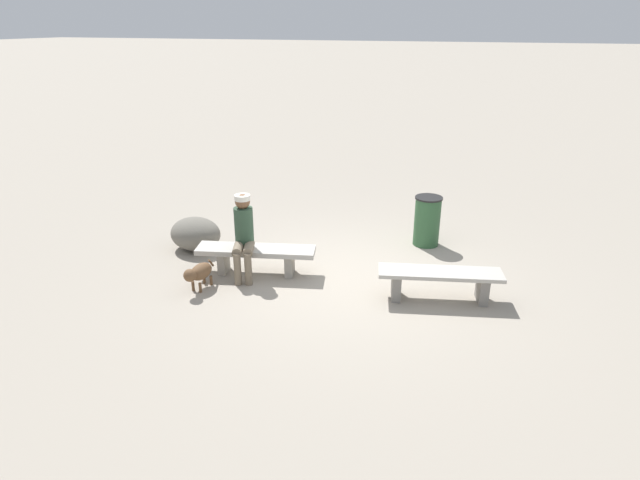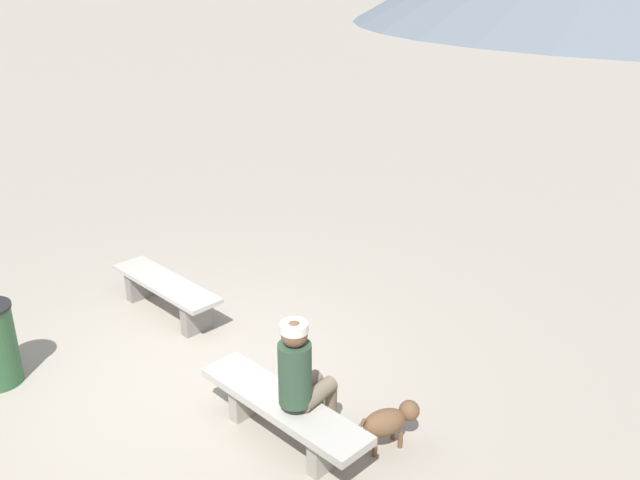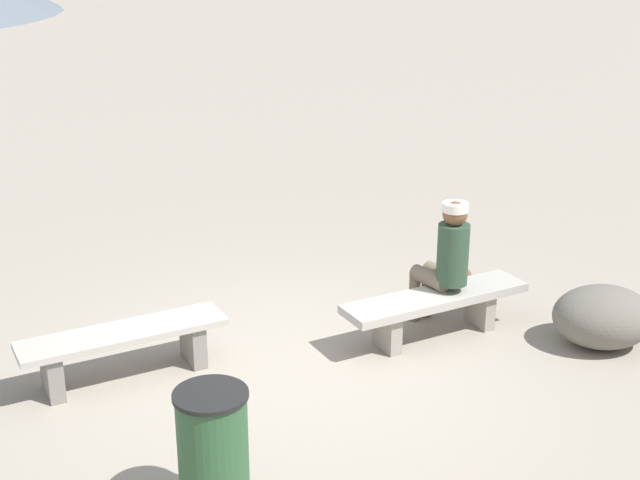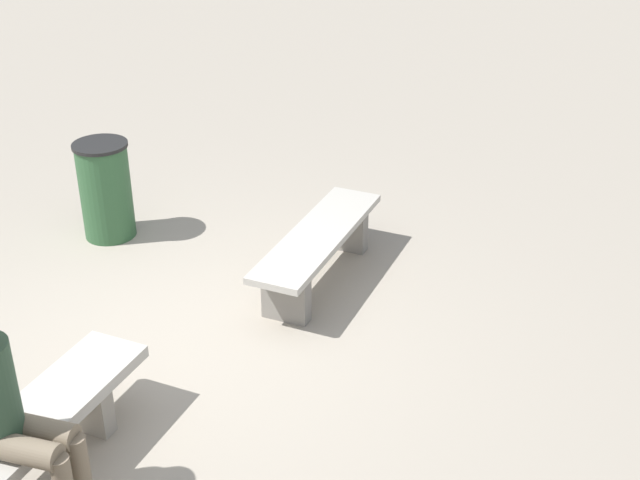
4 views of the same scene
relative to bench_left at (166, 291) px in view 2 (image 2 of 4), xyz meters
name	(u,v)px [view 2 (image 2 of 4)]	position (x,y,z in m)	size (l,w,h in m)	color
ground	(191,380)	(1.44, -0.28, -0.34)	(210.00, 210.00, 0.06)	#9E9384
bench_left	(166,291)	(0.00, 0.00, 0.00)	(1.79, 0.84, 0.44)	gray
bench_right	(283,410)	(2.83, 0.08, 0.01)	(1.89, 0.86, 0.44)	gray
seated_person	(302,374)	(2.96, 0.21, 0.43)	(0.44, 0.61, 1.30)	#2D4733
dog	(390,421)	(3.39, 0.86, -0.04)	(0.28, 0.65, 0.41)	brown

